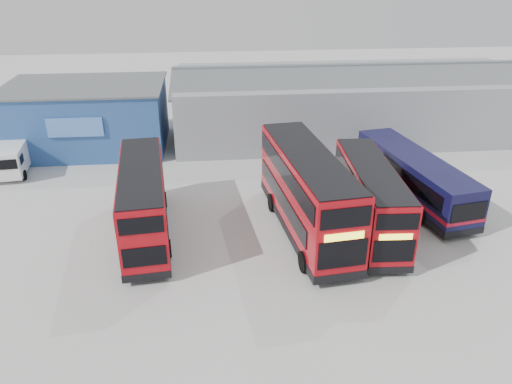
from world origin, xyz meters
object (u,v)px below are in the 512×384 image
office_block (88,116)px  single_decker_blue (413,178)px  double_decker_left (144,203)px  panel_van (12,156)px  maintenance_shed (351,102)px  double_decker_centre (307,194)px  double_decker_right (370,200)px

office_block → single_decker_blue: 25.30m
office_block → double_decker_left: (5.91, -14.77, -0.53)m
double_decker_left → panel_van: size_ratio=1.92×
single_decker_blue → double_decker_left: bearing=0.2°
maintenance_shed → panel_van: (-26.52, -6.74, -1.39)m
double_decker_centre → single_decker_blue: (7.50, 3.36, -0.87)m
double_decker_right → double_decker_centre: bearing=176.7°
double_decker_left → double_decker_right: (12.47, -0.71, -0.08)m
double_decker_left → panel_van: double_decker_left is taller
double_decker_right → double_decker_left: bearing=179.5°
office_block → double_decker_right: (18.38, -15.48, -0.61)m
double_decker_left → maintenance_shed: bearing=-139.9°
panel_van → double_decker_centre: bearing=-34.5°
maintenance_shed → panel_van: 27.40m
office_block → panel_van: size_ratio=2.39×
office_block → maintenance_shed: size_ratio=0.40×
maintenance_shed → double_decker_centre: size_ratio=2.69×
double_decker_right → panel_van: 25.30m
double_decker_left → double_decker_right: bearing=170.6°
double_decker_left → double_decker_centre: 8.98m
double_decker_centre → double_decker_right: 3.54m
double_decker_centre → double_decker_right: size_ratio=1.20×
office_block → double_decker_centre: office_block is taller
single_decker_blue → office_block: bearing=-37.9°
single_decker_blue → panel_van: bearing=-24.8°
maintenance_shed → double_decker_right: 17.87m
panel_van → office_block: bearing=40.0°
double_decker_left → office_block: bearing=-74.3°
double_decker_left → double_decker_centre: size_ratio=0.87×
office_block → maintenance_shed: bearing=5.2°
maintenance_shed → panel_van: maintenance_shed is taller
double_decker_left → single_decker_blue: bearing=-175.7°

